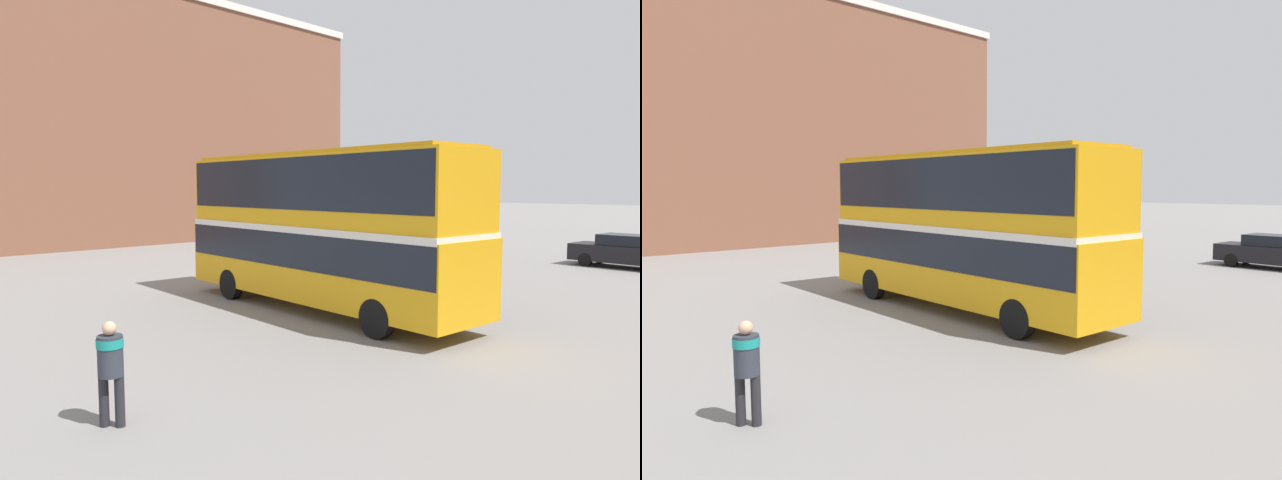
% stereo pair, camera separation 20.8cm
% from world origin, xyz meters
% --- Properties ---
extents(ground_plane, '(240.00, 240.00, 0.00)m').
position_xyz_m(ground_plane, '(0.00, 0.00, 0.00)').
color(ground_plane, gray).
extents(building_row_left, '(10.75, 38.43, 16.70)m').
position_xyz_m(building_row_left, '(-26.38, 4.56, 8.36)').
color(building_row_left, brown).
rests_on(building_row_left, ground_plane).
extents(double_decker_bus, '(10.96, 3.23, 4.77)m').
position_xyz_m(double_decker_bus, '(0.45, -0.08, 2.72)').
color(double_decker_bus, gold).
rests_on(double_decker_bus, ground_plane).
extents(pedestrian_foreground, '(0.58, 0.58, 1.68)m').
position_xyz_m(pedestrian_foreground, '(4.30, -8.44, 1.03)').
color(pedestrian_foreground, '#232328').
rests_on(pedestrian_foreground, ground_plane).
extents(parked_car_kerb_near, '(4.59, 2.12, 1.56)m').
position_xyz_m(parked_car_kerb_near, '(3.91, 16.50, 0.79)').
color(parked_car_kerb_near, black).
rests_on(parked_car_kerb_near, ground_plane).
extents(parked_car_kerb_far, '(4.77, 2.25, 1.60)m').
position_xyz_m(parked_car_kerb_far, '(-4.96, 13.78, 0.80)').
color(parked_car_kerb_far, slate).
rests_on(parked_car_kerb_far, ground_plane).
extents(parked_car_side_street, '(4.64, 2.88, 1.62)m').
position_xyz_m(parked_car_side_street, '(-5.97, 7.00, 0.82)').
color(parked_car_side_street, silver).
rests_on(parked_car_side_street, ground_plane).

